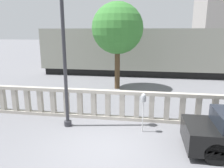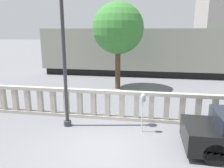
{
  "view_description": "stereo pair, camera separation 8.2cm",
  "coord_description": "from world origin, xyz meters",
  "px_view_note": "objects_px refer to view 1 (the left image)",
  "views": [
    {
      "loc": [
        1.22,
        -6.08,
        3.64
      ],
      "look_at": [
        -0.28,
        3.43,
        1.28
      ],
      "focal_mm": 35.0,
      "sensor_mm": 36.0,
      "label": 1
    },
    {
      "loc": [
        1.3,
        -6.07,
        3.64
      ],
      "look_at": [
        -0.28,
        3.43,
        1.28
      ],
      "focal_mm": 35.0,
      "sensor_mm": 36.0,
      "label": 2
    }
  ],
  "objects_px": {
    "train_near": "(167,51)",
    "tree_left": "(117,29)",
    "lamppost": "(63,21)",
    "parking_meter": "(143,101)"
  },
  "relations": [
    {
      "from": "lamppost",
      "to": "parking_meter",
      "type": "relative_size",
      "value": 4.77
    },
    {
      "from": "parking_meter",
      "to": "tree_left",
      "type": "height_order",
      "value": "tree_left"
    },
    {
      "from": "train_near",
      "to": "lamppost",
      "type": "bearing_deg",
      "value": -112.73
    },
    {
      "from": "lamppost",
      "to": "tree_left",
      "type": "bearing_deg",
      "value": 79.13
    },
    {
      "from": "train_near",
      "to": "tree_left",
      "type": "distance_m",
      "value": 6.3
    },
    {
      "from": "parking_meter",
      "to": "tree_left",
      "type": "relative_size",
      "value": 0.28
    },
    {
      "from": "lamppost",
      "to": "parking_meter",
      "type": "xyz_separation_m",
      "value": [
        2.9,
        -0.08,
        -2.77
      ]
    },
    {
      "from": "train_near",
      "to": "tree_left",
      "type": "relative_size",
      "value": 3.8
    },
    {
      "from": "train_near",
      "to": "tree_left",
      "type": "bearing_deg",
      "value": -124.68
    },
    {
      "from": "lamppost",
      "to": "parking_meter",
      "type": "bearing_deg",
      "value": -1.59
    }
  ]
}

